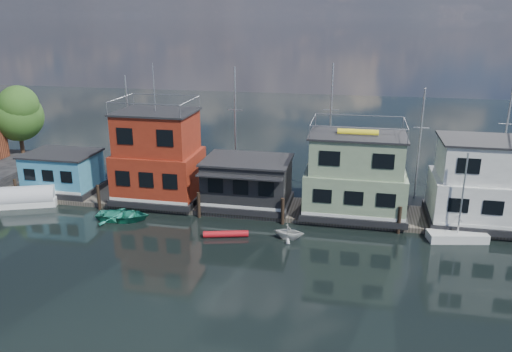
% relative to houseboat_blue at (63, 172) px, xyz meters
% --- Properties ---
extents(ground, '(160.00, 160.00, 0.00)m').
position_rel_houseboat_blue_xyz_m(ground, '(18.00, -12.00, -2.21)').
color(ground, black).
rests_on(ground, ground).
extents(dock, '(48.00, 5.00, 0.40)m').
position_rel_houseboat_blue_xyz_m(dock, '(18.00, 0.00, -2.01)').
color(dock, '#595147').
rests_on(dock, ground).
extents(houseboat_blue, '(6.40, 4.90, 3.66)m').
position_rel_houseboat_blue_xyz_m(houseboat_blue, '(0.00, 0.00, 0.00)').
color(houseboat_blue, black).
rests_on(houseboat_blue, dock).
extents(houseboat_red, '(7.40, 5.90, 11.86)m').
position_rel_houseboat_blue_xyz_m(houseboat_red, '(9.50, 0.00, 1.90)').
color(houseboat_red, black).
rests_on(houseboat_red, dock).
extents(houseboat_dark, '(7.40, 6.10, 4.06)m').
position_rel_houseboat_blue_xyz_m(houseboat_dark, '(17.50, -0.02, 0.21)').
color(houseboat_dark, black).
rests_on(houseboat_dark, dock).
extents(houseboat_green, '(8.40, 5.90, 7.03)m').
position_rel_houseboat_blue_xyz_m(houseboat_green, '(26.50, 0.00, 1.34)').
color(houseboat_green, black).
rests_on(houseboat_green, dock).
extents(houseboat_white, '(8.40, 5.90, 6.66)m').
position_rel_houseboat_blue_xyz_m(houseboat_white, '(36.50, 0.00, 1.33)').
color(houseboat_white, black).
rests_on(houseboat_white, dock).
extents(pilings, '(42.28, 0.28, 2.20)m').
position_rel_houseboat_blue_xyz_m(pilings, '(17.67, -2.80, -1.11)').
color(pilings, '#2D2116').
rests_on(pilings, ground).
extents(background_masts, '(36.40, 0.16, 12.00)m').
position_rel_houseboat_blue_xyz_m(background_masts, '(22.76, 6.00, 3.35)').
color(background_masts, silver).
rests_on(background_masts, ground).
extents(dinghy_teal, '(4.62, 3.54, 0.89)m').
position_rel_houseboat_blue_xyz_m(dinghy_teal, '(8.11, -4.68, -1.76)').
color(dinghy_teal, '#268B73').
rests_on(dinghy_teal, ground).
extents(red_kayak, '(3.42, 1.35, 0.50)m').
position_rel_houseboat_blue_xyz_m(red_kayak, '(17.19, -6.13, -1.96)').
color(red_kayak, '#B4131A').
rests_on(red_kayak, ground).
extents(dinghy_white, '(2.40, 2.11, 1.20)m').
position_rel_houseboat_blue_xyz_m(dinghy_white, '(21.90, -5.53, -1.61)').
color(dinghy_white, silver).
rests_on(dinghy_white, ground).
extents(day_sailer, '(4.47, 2.23, 6.75)m').
position_rel_houseboat_blue_xyz_m(day_sailer, '(34.19, -3.27, -1.80)').
color(day_sailer, silver).
rests_on(day_sailer, ground).
extents(tarp_runabout, '(5.03, 3.39, 1.90)m').
position_rel_houseboat_blue_xyz_m(tarp_runabout, '(-1.51, -3.20, -1.50)').
color(tarp_runabout, white).
rests_on(tarp_runabout, ground).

